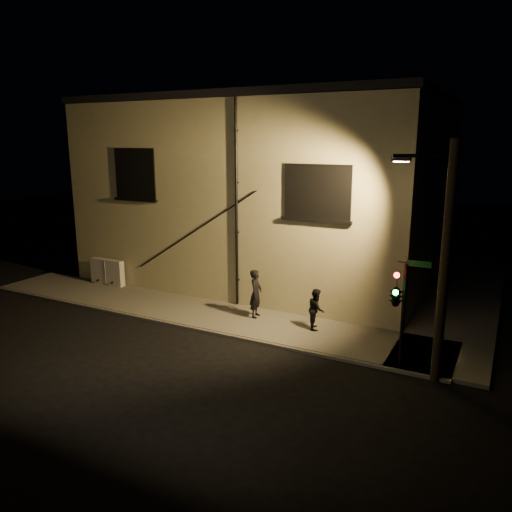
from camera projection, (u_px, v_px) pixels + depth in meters
The scene contains 8 objects.
ground at pixel (241, 339), 17.59m from camera, with size 90.00×90.00×0.00m, color black.
sidewalk at pixel (318, 307), 20.81m from camera, with size 21.00×16.00×0.12m.
building at pixel (275, 189), 25.70m from camera, with size 16.20×12.23×8.80m.
utility_cabinet at pixel (107, 272), 23.72m from camera, with size 1.86×0.31×1.22m, color beige.
pedestrian_a at pixel (256, 294), 19.26m from camera, with size 0.69×0.45×1.88m, color black.
pedestrian_b at pixel (316, 309), 18.09m from camera, with size 0.73×0.57×1.50m, color black.
traffic_signal at pixel (397, 295), 14.84m from camera, with size 1.36×1.95×3.31m.
streetlamp_pole at pixel (442, 257), 13.85m from camera, with size 2.02×1.38×6.90m.
Camera 1 is at (8.11, -14.33, 6.85)m, focal length 35.00 mm.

